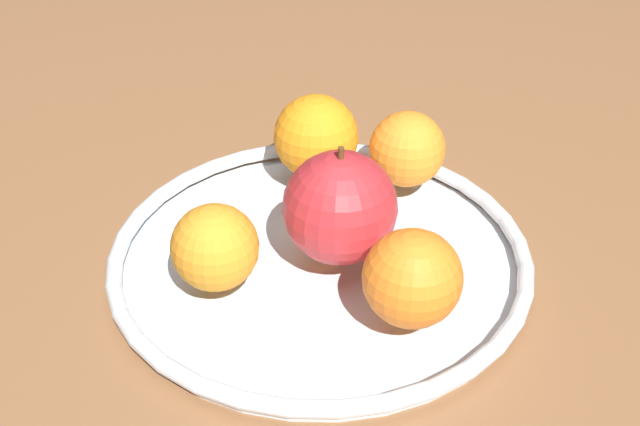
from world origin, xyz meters
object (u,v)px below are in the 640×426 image
object	(u,v)px
orange_center	(316,137)
orange_front_left	(411,279)
fruit_bowl	(320,255)
orange_back_left	(407,149)
apple	(340,207)
orange_back_right	(215,247)

from	to	relation	value
orange_center	orange_front_left	distance (cm)	18.78
fruit_bowl	orange_back_left	xyz separation A→B (cm)	(-2.60, 10.96, 3.98)
fruit_bowl	orange_front_left	distance (cm)	10.49
orange_front_left	orange_back_left	distance (cm)	16.48
orange_center	fruit_bowl	bearing A→B (deg)	-36.06
apple	fruit_bowl	bearing A→B (deg)	-159.86
fruit_bowl	orange_back_right	size ratio (longest dim) A/B	5.17
orange_front_left	orange_back_right	size ratio (longest dim) A/B	1.08
fruit_bowl	orange_back_right	world-z (taller)	orange_back_right
orange_center	orange_back_left	xyz separation A→B (cm)	(5.55, 5.02, -0.39)
apple	orange_back_left	world-z (taller)	apple
fruit_bowl	orange_back_right	bearing A→B (deg)	-98.21
apple	orange_back_right	distance (cm)	9.17
fruit_bowl	orange_back_left	world-z (taller)	orange_back_left
orange_center	orange_back_right	bearing A→B (deg)	-63.61
orange_back_right	orange_back_left	bearing A→B (deg)	94.27
orange_center	orange_back_right	world-z (taller)	orange_center
orange_front_left	orange_back_left	xyz separation A→B (cm)	(-12.23, 11.05, -0.18)
fruit_bowl	orange_front_left	xyz separation A→B (cm)	(9.63, -0.09, 4.16)
orange_back_right	fruit_bowl	bearing A→B (deg)	81.79
orange_front_left	orange_back_left	bearing A→B (deg)	137.92
fruit_bowl	orange_center	size ratio (longest dim) A/B	4.50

